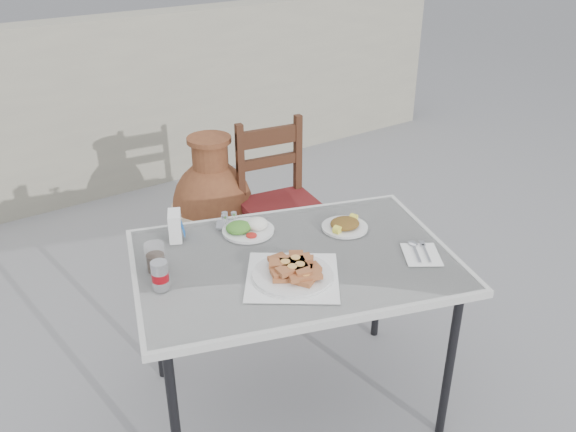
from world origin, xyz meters
TOP-DOWN VIEW (x-y plane):
  - ground at (0.00, 0.00)m, footprint 80.00×80.00m
  - cafe_table at (-0.05, 0.00)m, footprint 1.35×1.11m
  - pide_plate at (-0.13, -0.10)m, footprint 0.44×0.44m
  - salad_rice_plate at (-0.09, 0.26)m, footprint 0.21×0.21m
  - salad_chopped_plate at (0.24, 0.07)m, footprint 0.18×0.18m
  - soda_can at (-0.53, 0.09)m, footprint 0.06×0.06m
  - cola_glass at (-0.50, 0.21)m, footprint 0.07×0.07m
  - napkin_holder at (-0.35, 0.37)m, footprint 0.08×0.10m
  - condiment_caddy at (-0.13, 0.35)m, footprint 0.11×0.11m
  - cutlery_napkin at (0.35, -0.24)m, footprint 0.20×0.21m
  - chair at (0.44, 0.83)m, footprint 0.44×0.44m
  - terracotta_urn at (0.20, 1.13)m, footprint 0.45×0.45m
  - back_wall at (0.00, 2.50)m, footprint 6.00×0.25m

SIDE VIEW (x-z plane):
  - ground at x=0.00m, z-range 0.00..0.00m
  - terracotta_urn at x=0.20m, z-range -0.03..0.76m
  - chair at x=0.44m, z-range 0.02..0.89m
  - back_wall at x=0.00m, z-range 0.00..1.20m
  - cafe_table at x=-0.05m, z-range 0.30..1.01m
  - cutlery_napkin at x=0.35m, z-range 0.70..0.72m
  - salad_chopped_plate at x=0.24m, z-range 0.70..0.74m
  - salad_rice_plate at x=-0.09m, z-range 0.70..0.75m
  - condiment_caddy at x=-0.13m, z-range 0.70..0.76m
  - pide_plate at x=-0.13m, z-range 0.70..0.77m
  - cola_glass at x=-0.50m, z-range 0.70..0.80m
  - soda_can at x=-0.53m, z-range 0.71..0.81m
  - napkin_holder at x=-0.35m, z-range 0.71..0.82m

